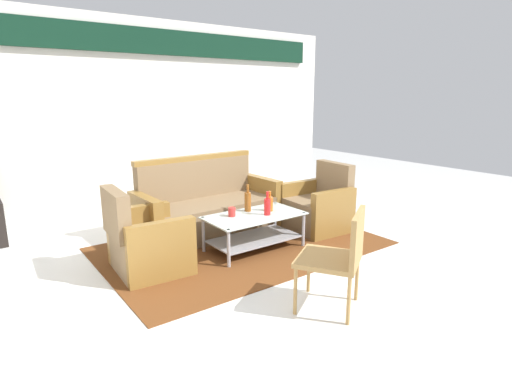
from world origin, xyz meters
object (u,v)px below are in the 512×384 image
(armchair_left, at_px, (147,243))
(armchair_right, at_px, (318,208))
(wicker_chair, at_px, (340,252))
(bottle_red, at_px, (267,206))
(cup, at_px, (232,212))
(bottle_orange, at_px, (270,203))
(coffee_table, at_px, (254,227))
(bottle_brown, at_px, (248,201))
(couch, at_px, (208,210))

(armchair_left, distance_m, armchair_right, 2.29)
(armchair_left, relative_size, wicker_chair, 1.01)
(bottle_red, bearing_deg, cup, 151.92)
(armchair_left, xyz_separation_m, wicker_chair, (0.96, -1.65, 0.21))
(bottle_red, distance_m, bottle_orange, 0.16)
(coffee_table, bearing_deg, bottle_brown, 80.67)
(armchair_left, distance_m, cup, 0.98)
(couch, relative_size, bottle_orange, 7.81)
(couch, distance_m, armchair_right, 1.42)
(cup, xyz_separation_m, wicker_chair, (-0.00, -1.58, 0.03))
(coffee_table, xyz_separation_m, bottle_orange, (0.24, 0.03, 0.23))
(bottle_red, distance_m, wicker_chair, 1.44)
(armchair_left, xyz_separation_m, cup, (0.96, -0.07, 0.17))
(bottle_red, relative_size, wicker_chair, 0.32)
(armchair_right, xyz_separation_m, cup, (-1.32, 0.00, 0.17))
(bottle_orange, xyz_separation_m, cup, (-0.47, 0.08, -0.04))
(armchair_right, distance_m, wicker_chair, 2.07)
(bottle_brown, bearing_deg, armchair_left, 179.81)
(bottle_red, height_order, bottle_brown, bottle_brown)
(coffee_table, relative_size, cup, 11.00)
(cup, bearing_deg, armchair_right, -0.19)
(wicker_chair, bearing_deg, bottle_red, 43.81)
(coffee_table, height_order, bottle_brown, bottle_brown)
(bottle_brown, xyz_separation_m, wicker_chair, (-0.26, -1.65, -0.03))
(coffee_table, xyz_separation_m, wicker_chair, (-0.23, -1.48, 0.22))
(couch, bearing_deg, wicker_chair, 85.76)
(wicker_chair, bearing_deg, armchair_right, 17.95)
(armchair_right, bearing_deg, wicker_chair, 143.46)
(armchair_right, bearing_deg, couch, 64.33)
(bottle_red, xyz_separation_m, wicker_chair, (-0.35, -1.40, -0.02))
(couch, height_order, bottle_red, couch)
(bottle_red, height_order, bottle_orange, bottle_red)
(armchair_left, bearing_deg, bottle_red, 82.32)
(couch, xyz_separation_m, wicker_chair, (-0.08, -2.27, 0.18))
(bottle_orange, height_order, wicker_chair, wicker_chair)
(couch, height_order, armchair_right, couch)
(bottle_orange, height_order, cup, bottle_orange)
(couch, relative_size, wicker_chair, 2.17)
(armchair_right, distance_m, bottle_brown, 1.09)
(couch, bearing_deg, armchair_left, 28.42)
(coffee_table, distance_m, wicker_chair, 1.52)
(couch, xyz_separation_m, bottle_brown, (0.18, -0.62, 0.21))
(cup, distance_m, wicker_chair, 1.59)
(coffee_table, height_order, cup, cup)
(bottle_red, bearing_deg, bottle_orange, 42.57)
(couch, bearing_deg, bottle_orange, 114.94)
(couch, relative_size, cup, 18.25)
(couch, distance_m, wicker_chair, 2.28)
(bottle_red, relative_size, cup, 2.67)
(armchair_left, bearing_deg, bottle_brown, 93.08)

